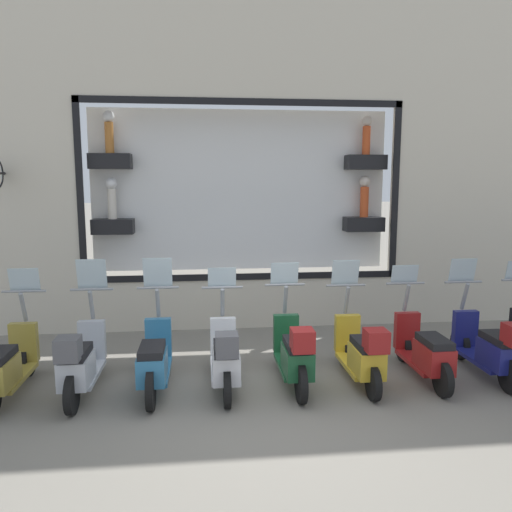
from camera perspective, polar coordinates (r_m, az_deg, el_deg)
ground_plane at (r=6.54m, az=1.03°, el=-16.86°), size 120.00×120.00×0.00m
building_facade at (r=9.87m, az=-1.70°, el=24.45°), size 1.19×36.00×10.76m
scooter_navy_1 at (r=7.94m, az=25.21°, el=-9.44°), size 1.80×0.61×1.61m
scooter_red_2 at (r=7.57m, az=18.73°, el=-10.30°), size 1.79×0.61×1.53m
scooter_yellow_3 at (r=7.16m, az=11.98°, el=-10.77°), size 1.79×0.60×1.62m
scooter_green_4 at (r=6.94m, az=4.40°, el=-11.08°), size 1.80×0.60×1.60m
scooter_white_5 at (r=6.84m, az=-3.54°, el=-11.52°), size 1.79×0.60×1.54m
scooter_teal_6 at (r=6.94m, az=-11.52°, el=-11.58°), size 1.80×0.60×1.70m
scooter_silver_7 at (r=7.03m, az=-19.40°, el=-11.33°), size 1.80×0.61×1.70m
scooter_olive_8 at (r=7.37m, az=-26.56°, el=-11.23°), size 1.80×0.61×1.58m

